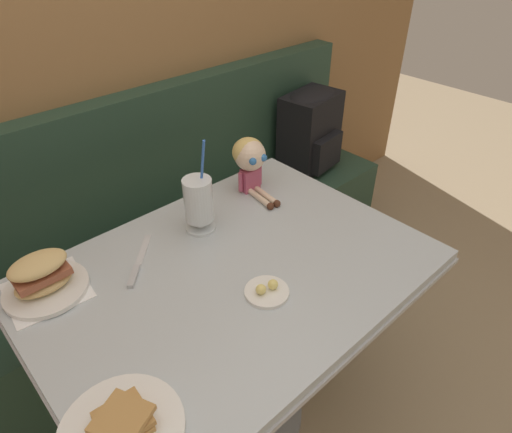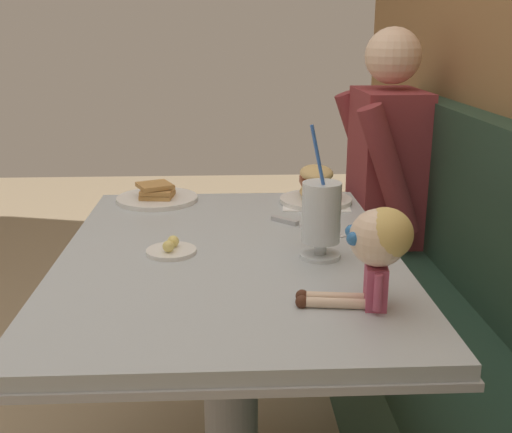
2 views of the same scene
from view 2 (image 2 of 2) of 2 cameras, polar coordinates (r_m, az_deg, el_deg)
The scene contains 9 objects.
booth_bench at distance 1.81m, azimuth 18.75°, elevation -15.06°, with size 2.60×0.48×1.00m.
diner_table at distance 1.59m, azimuth -2.37°, elevation -9.85°, with size 1.11×0.81×0.74m.
toast_plate at distance 1.97m, azimuth -8.97°, elevation 1.81°, with size 0.25×0.25×0.06m.
milkshake_glass at distance 1.45m, azimuth 5.93°, elevation 0.05°, with size 0.10×0.10×0.31m.
sandwich_plate at distance 1.92m, azimuth 5.47°, elevation 2.56°, with size 0.22×0.22×0.12m.
butter_saucer at distance 1.51m, azimuth -7.70°, elevation -2.98°, with size 0.12×0.12×0.04m.
butter_knife at distance 1.71m, azimuth 3.53°, elevation -0.63°, with size 0.18×0.18×0.01m.
seated_doll at distance 1.20m, azimuth 11.01°, elevation -2.40°, with size 0.12×0.22×0.20m.
diner_patron at distance 2.50m, azimuth 10.86°, elevation 4.66°, with size 0.55×0.48×0.81m.
Camera 2 is at (1.42, 0.18, 1.26)m, focal length 44.11 mm.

